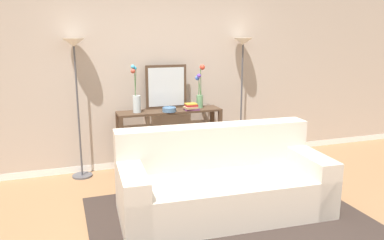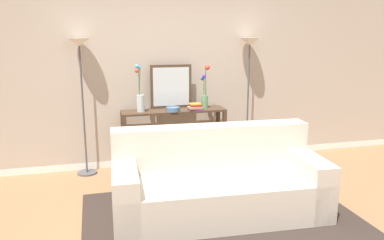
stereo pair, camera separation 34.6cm
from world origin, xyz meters
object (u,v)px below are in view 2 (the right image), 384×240
(floor_lamp_right, at_px, (249,65))
(book_stack, at_px, (195,107))
(console_table, at_px, (174,128))
(fruit_bowl, at_px, (173,109))
(floor_lamp_left, at_px, (81,69))
(book_row_under_console, at_px, (148,166))
(vase_short_flowers, at_px, (205,89))
(vase_tall_flowers, at_px, (140,97))
(couch, at_px, (217,184))
(wall_mirror, at_px, (171,87))

(floor_lamp_right, bearing_deg, book_stack, -169.01)
(console_table, distance_m, fruit_bowl, 0.31)
(floor_lamp_left, xyz_separation_m, book_row_under_console, (0.81, -0.08, -1.36))
(floor_lamp_right, height_order, book_row_under_console, floor_lamp_right)
(book_stack, bearing_deg, floor_lamp_left, 173.70)
(floor_lamp_left, xyz_separation_m, floor_lamp_right, (2.30, -0.00, -0.00))
(vase_short_flowers, bearing_deg, book_stack, -146.13)
(floor_lamp_left, height_order, vase_tall_flowers, floor_lamp_left)
(book_stack, bearing_deg, console_table, 163.44)
(couch, height_order, vase_tall_flowers, vase_tall_flowers)
(console_table, xyz_separation_m, book_row_under_console, (-0.37, -0.00, -0.52))
(console_table, xyz_separation_m, floor_lamp_left, (-1.19, 0.08, 0.84))
(fruit_bowl, bearing_deg, couch, -82.24)
(vase_tall_flowers, distance_m, vase_short_flowers, 0.91)
(floor_lamp_left, bearing_deg, floor_lamp_right, -0.00)
(fruit_bowl, relative_size, book_row_under_console, 0.44)
(console_table, height_order, vase_tall_flowers, vase_tall_flowers)
(floor_lamp_right, distance_m, wall_mirror, 1.15)
(fruit_bowl, xyz_separation_m, book_row_under_console, (-0.34, 0.10, -0.81))
(book_stack, bearing_deg, couch, -95.31)
(console_table, height_order, wall_mirror, wall_mirror)
(vase_short_flowers, relative_size, book_stack, 2.88)
(wall_mirror, height_order, vase_tall_flowers, vase_tall_flowers)
(book_row_under_console, bearing_deg, floor_lamp_left, 174.49)
(floor_lamp_left, height_order, book_stack, floor_lamp_left)
(vase_tall_flowers, bearing_deg, vase_short_flowers, 2.57)
(vase_short_flowers, bearing_deg, couch, -101.35)
(wall_mirror, xyz_separation_m, book_row_under_console, (-0.37, -0.14, -1.08))
(couch, height_order, wall_mirror, wall_mirror)
(floor_lamp_right, relative_size, vase_short_flowers, 2.98)
(floor_lamp_right, relative_size, vase_tall_flowers, 2.85)
(floor_lamp_right, distance_m, vase_tall_flowers, 1.61)
(couch, distance_m, wall_mirror, 1.80)
(vase_short_flowers, relative_size, fruit_bowl, 3.27)
(floor_lamp_right, distance_m, vase_short_flowers, 0.73)
(vase_tall_flowers, height_order, vase_short_flowers, vase_tall_flowers)
(wall_mirror, bearing_deg, vase_tall_flowers, -161.91)
(fruit_bowl, distance_m, book_stack, 0.31)
(console_table, height_order, floor_lamp_left, floor_lamp_left)
(vase_tall_flowers, bearing_deg, book_stack, -5.77)
(floor_lamp_right, bearing_deg, wall_mirror, 176.99)
(fruit_bowl, bearing_deg, console_table, 71.92)
(console_table, distance_m, vase_tall_flowers, 0.64)
(console_table, xyz_separation_m, book_stack, (0.28, -0.08, 0.30))
(couch, distance_m, floor_lamp_left, 2.31)
(couch, distance_m, console_table, 1.49)
(floor_lamp_left, distance_m, wall_mirror, 1.22)
(floor_lamp_right, bearing_deg, vase_short_flowers, -175.93)
(couch, bearing_deg, floor_lamp_right, 57.92)
(floor_lamp_left, distance_m, vase_tall_flowers, 0.83)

